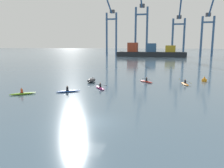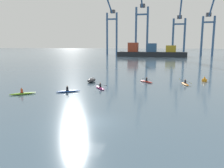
{
  "view_description": "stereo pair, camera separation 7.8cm",
  "coord_description": "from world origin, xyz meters",
  "px_view_note": "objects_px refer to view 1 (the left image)",
  "views": [
    {
      "loc": [
        6.28,
        -17.78,
        6.59
      ],
      "look_at": [
        -1.7,
        15.79,
        0.6
      ],
      "focal_mm": 36.29,
      "sensor_mm": 36.0,
      "label": 1
    },
    {
      "loc": [
        6.35,
        -17.76,
        6.59
      ],
      "look_at": [
        -1.7,
        15.79,
        0.6
      ],
      "focal_mm": 36.29,
      "sensor_mm": 36.0,
      "label": 2
    }
  ],
  "objects_px": {
    "kayak_blue": "(68,91)",
    "kayak_magenta": "(100,88)",
    "gantry_crane_west": "(111,27)",
    "gantry_crane_east": "(208,29)",
    "kayak_orange": "(185,84)",
    "gantry_crane_east_mid": "(179,30)",
    "gantry_crane_west_mid": "(141,23)",
    "kayak_lime": "(23,93)",
    "channel_buoy": "(204,80)",
    "container_barge": "(150,52)",
    "kayak_red": "(146,81)",
    "capsized_dinghy": "(91,80)"
  },
  "relations": [
    {
      "from": "gantry_crane_west_mid",
      "to": "kayak_blue",
      "type": "relative_size",
      "value": 12.89
    },
    {
      "from": "gantry_crane_east_mid",
      "to": "kayak_red",
      "type": "distance_m",
      "value": 106.91
    },
    {
      "from": "channel_buoy",
      "to": "gantry_crane_west_mid",
      "type": "bearing_deg",
      "value": 103.05
    },
    {
      "from": "channel_buoy",
      "to": "kayak_magenta",
      "type": "bearing_deg",
      "value": -146.41
    },
    {
      "from": "gantry_crane_east",
      "to": "kayak_magenta",
      "type": "bearing_deg",
      "value": -106.5
    },
    {
      "from": "channel_buoy",
      "to": "kayak_lime",
      "type": "xyz_separation_m",
      "value": [
        -25.48,
        -17.36,
        -0.19
      ]
    },
    {
      "from": "kayak_lime",
      "to": "kayak_orange",
      "type": "relative_size",
      "value": 0.88
    },
    {
      "from": "gantry_crane_east_mid",
      "to": "capsized_dinghy",
      "type": "relative_size",
      "value": 11.7
    },
    {
      "from": "kayak_magenta",
      "to": "kayak_blue",
      "type": "bearing_deg",
      "value": -136.01
    },
    {
      "from": "container_barge",
      "to": "kayak_red",
      "type": "xyz_separation_m",
      "value": [
        5.42,
        -90.81,
        -2.36
      ]
    },
    {
      "from": "gantry_crane_east_mid",
      "to": "kayak_magenta",
      "type": "relative_size",
      "value": 10.2
    },
    {
      "from": "kayak_red",
      "to": "gantry_crane_west_mid",
      "type": "bearing_deg",
      "value": 96.82
    },
    {
      "from": "gantry_crane_west",
      "to": "gantry_crane_east",
      "type": "height_order",
      "value": "gantry_crane_west"
    },
    {
      "from": "capsized_dinghy",
      "to": "container_barge",
      "type": "bearing_deg",
      "value": 87.47
    },
    {
      "from": "kayak_blue",
      "to": "kayak_magenta",
      "type": "xyz_separation_m",
      "value": [
        3.67,
        3.54,
        0.0
      ]
    },
    {
      "from": "gantry_crane_east",
      "to": "kayak_blue",
      "type": "distance_m",
      "value": 118.48
    },
    {
      "from": "kayak_blue",
      "to": "kayak_red",
      "type": "xyz_separation_m",
      "value": [
        9.97,
        11.21,
        0.0
      ]
    },
    {
      "from": "gantry_crane_east_mid",
      "to": "capsized_dinghy",
      "type": "xyz_separation_m",
      "value": [
        -19.61,
        -107.48,
        -15.26
      ]
    },
    {
      "from": "kayak_lime",
      "to": "kayak_blue",
      "type": "height_order",
      "value": "kayak_lime"
    },
    {
      "from": "gantry_crane_east_mid",
      "to": "kayak_blue",
      "type": "relative_size",
      "value": 9.93
    },
    {
      "from": "kayak_blue",
      "to": "gantry_crane_west",
      "type": "bearing_deg",
      "value": 100.59
    },
    {
      "from": "kayak_blue",
      "to": "kayak_orange",
      "type": "height_order",
      "value": "kayak_orange"
    },
    {
      "from": "container_barge",
      "to": "kayak_red",
      "type": "relative_size",
      "value": 13.42
    },
    {
      "from": "container_barge",
      "to": "kayak_red",
      "type": "height_order",
      "value": "container_barge"
    },
    {
      "from": "gantry_crane_west",
      "to": "kayak_orange",
      "type": "height_order",
      "value": "gantry_crane_west"
    },
    {
      "from": "gantry_crane_west",
      "to": "gantry_crane_east_mid",
      "type": "distance_m",
      "value": 42.03
    },
    {
      "from": "gantry_crane_east_mid",
      "to": "kayak_lime",
      "type": "distance_m",
      "value": 122.98
    },
    {
      "from": "container_barge",
      "to": "channel_buoy",
      "type": "height_order",
      "value": "container_barge"
    },
    {
      "from": "gantry_crane_west_mid",
      "to": "kayak_red",
      "type": "relative_size",
      "value": 14.46
    },
    {
      "from": "gantry_crane_west_mid",
      "to": "kayak_lime",
      "type": "relative_size",
      "value": 13.55
    },
    {
      "from": "gantry_crane_west_mid",
      "to": "kayak_lime",
      "type": "xyz_separation_m",
      "value": [
        -3.54,
        -112.0,
        -19.35
      ]
    },
    {
      "from": "container_barge",
      "to": "channel_buoy",
      "type": "xyz_separation_m",
      "value": [
        15.65,
        -87.5,
        -2.17
      ]
    },
    {
      "from": "kayak_orange",
      "to": "gantry_crane_east_mid",
      "type": "bearing_deg",
      "value": 88.1
    },
    {
      "from": "gantry_crane_west",
      "to": "gantry_crane_east_mid",
      "type": "xyz_separation_m",
      "value": [
        41.96,
        -0.68,
        -2.24
      ]
    },
    {
      "from": "gantry_crane_east",
      "to": "capsized_dinghy",
      "type": "bearing_deg",
      "value": -108.95
    },
    {
      "from": "kayak_lime",
      "to": "container_barge",
      "type": "bearing_deg",
      "value": 84.64
    },
    {
      "from": "gantry_crane_east_mid",
      "to": "capsized_dinghy",
      "type": "height_order",
      "value": "gantry_crane_east_mid"
    },
    {
      "from": "gantry_crane_east_mid",
      "to": "capsized_dinghy",
      "type": "distance_m",
      "value": 110.31
    },
    {
      "from": "gantry_crane_east",
      "to": "capsized_dinghy",
      "type": "relative_size",
      "value": 11.41
    },
    {
      "from": "gantry_crane_west_mid",
      "to": "gantry_crane_east_mid",
      "type": "bearing_deg",
      "value": 18.65
    },
    {
      "from": "channel_buoy",
      "to": "kayak_magenta",
      "type": "xyz_separation_m",
      "value": [
        -16.54,
        -10.98,
        -0.19
      ]
    },
    {
      "from": "gantry_crane_west_mid",
      "to": "kayak_red",
      "type": "height_order",
      "value": "gantry_crane_west_mid"
    },
    {
      "from": "gantry_crane_west_mid",
      "to": "channel_buoy",
      "type": "height_order",
      "value": "gantry_crane_west_mid"
    },
    {
      "from": "gantry_crane_east_mid",
      "to": "kayak_magenta",
      "type": "distance_m",
      "value": 115.19
    },
    {
      "from": "capsized_dinghy",
      "to": "kayak_blue",
      "type": "height_order",
      "value": "kayak_blue"
    },
    {
      "from": "gantry_crane_east_mid",
      "to": "kayak_lime",
      "type": "height_order",
      "value": "gantry_crane_east_mid"
    },
    {
      "from": "kayak_blue",
      "to": "kayak_magenta",
      "type": "bearing_deg",
      "value": 43.99
    },
    {
      "from": "gantry_crane_east_mid",
      "to": "kayak_blue",
      "type": "distance_m",
      "value": 119.23
    },
    {
      "from": "gantry_crane_west_mid",
      "to": "kayak_blue",
      "type": "distance_m",
      "value": 110.87
    },
    {
      "from": "kayak_orange",
      "to": "kayak_red",
      "type": "bearing_deg",
      "value": 171.59
    }
  ]
}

